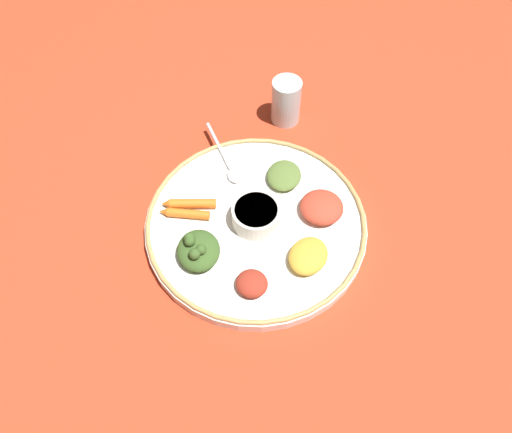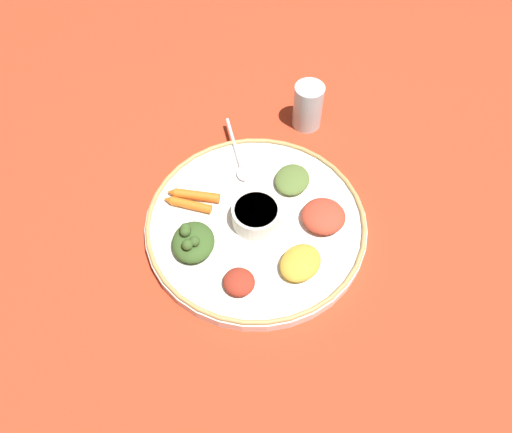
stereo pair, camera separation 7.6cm
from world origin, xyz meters
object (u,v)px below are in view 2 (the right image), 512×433
at_px(carrot_outer, 188,204).
at_px(greens_pile, 193,241).
at_px(center_bowl, 256,215).
at_px(carrot_near_spoon, 194,195).
at_px(drinking_glass, 308,108).
at_px(spoon, 239,159).

bearing_deg(carrot_outer, greens_pile, 61.94).
bearing_deg(greens_pile, carrot_outer, -118.06).
xyz_separation_m(greens_pile, carrot_outer, (-0.04, -0.07, -0.01)).
bearing_deg(center_bowl, carrot_near_spoon, -63.20).
bearing_deg(carrot_near_spoon, center_bowl, 116.80).
xyz_separation_m(carrot_outer, drinking_glass, (-0.31, -0.04, 0.01)).
bearing_deg(greens_pile, center_bowl, 167.36).
bearing_deg(greens_pile, drinking_glass, -162.82).
distance_m(center_bowl, drinking_glass, 0.28).
xyz_separation_m(carrot_near_spoon, carrot_outer, (0.02, 0.01, -0.00)).
height_order(spoon, drinking_glass, drinking_glass).
relative_size(spoon, carrot_outer, 1.88).
bearing_deg(spoon, carrot_outer, 12.08).
distance_m(center_bowl, carrot_near_spoon, 0.12).
relative_size(center_bowl, spoon, 0.55).
bearing_deg(carrot_near_spoon, drinking_glass, -174.88).
bearing_deg(carrot_near_spoon, carrot_outer, 25.50).
relative_size(center_bowl, carrot_near_spoon, 1.01).
height_order(center_bowl, greens_pile, greens_pile).
bearing_deg(drinking_glass, greens_pile, 17.18).
bearing_deg(spoon, carrot_near_spoon, 9.66).
relative_size(greens_pile, carrot_near_spoon, 1.29).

